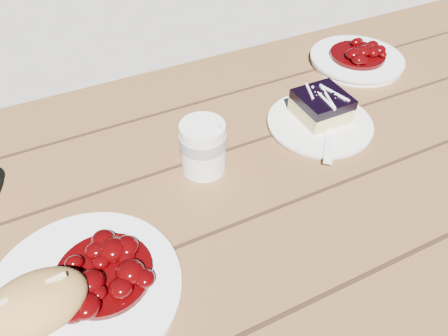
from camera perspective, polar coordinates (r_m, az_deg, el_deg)
name	(u,v)px	position (r m, az deg, el deg)	size (l,w,h in m)	color
picnic_table	(220,246)	(0.85, -0.46, -10.19)	(2.00, 1.55, 0.75)	brown
main_plate	(85,291)	(0.63, -17.73, -15.02)	(0.25, 0.25, 0.02)	white
goulash_stew	(102,267)	(0.61, -15.67, -12.34)	(0.13, 0.13, 0.04)	#3D0203
bread_roll	(35,304)	(0.59, -23.46, -16.02)	(0.13, 0.08, 0.07)	#B08143
dessert_plate	(320,124)	(0.87, 12.37, 5.66)	(0.20, 0.20, 0.01)	white
blueberry_cake	(322,105)	(0.86, 12.64, 7.98)	(0.09, 0.09, 0.05)	#D3B973
fork_dessert	(329,140)	(0.82, 13.52, 3.55)	(0.03, 0.16, 0.01)	white
coffee_cup	(203,147)	(0.73, -2.74, 2.72)	(0.08, 0.08, 0.09)	white
second_plate	(356,60)	(1.09, 16.90, 13.32)	(0.21, 0.21, 0.02)	white
second_stew	(359,49)	(1.07, 17.22, 14.64)	(0.13, 0.13, 0.04)	#3D0203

